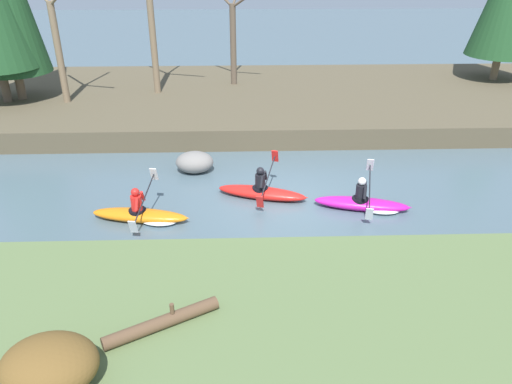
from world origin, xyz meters
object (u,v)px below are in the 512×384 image
kayaker_middle (263,191)px  boulder_midstream (195,162)px  kayaker_lead (366,203)px  kayaker_trailing (144,215)px  driftwood_log (162,322)px

kayaker_middle → boulder_midstream: size_ratio=2.21×
kayaker_middle → boulder_midstream: (-2.18, 1.96, 0.13)m
kayaker_lead → boulder_midstream: kayaker_lead is taller
kayaker_lead → kayaker_middle: same height
kayaker_trailing → driftwood_log: size_ratio=1.42×
kayaker_trailing → boulder_midstream: 3.43m
kayaker_middle → boulder_midstream: kayaker_middle is taller
kayaker_lead → driftwood_log: 7.62m
kayaker_middle → kayaker_trailing: (-3.35, -1.26, -0.02)m
kayaker_middle → kayaker_trailing: size_ratio=0.99×
boulder_midstream → driftwood_log: driftwood_log is taller
kayaker_lead → boulder_midstream: size_ratio=2.23×
boulder_midstream → driftwood_log: (0.12, -8.47, 0.63)m
kayaker_middle → kayaker_trailing: same height
kayaker_lead → driftwood_log: bearing=-119.0°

